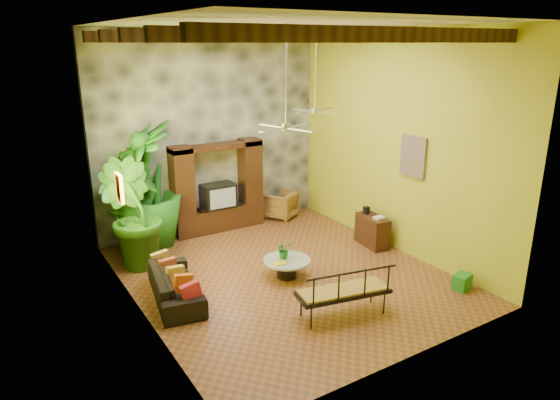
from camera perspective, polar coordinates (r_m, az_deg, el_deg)
ground at (r=10.65m, az=0.38°, el=-8.46°), size 7.00×7.00×0.00m
ceiling at (r=9.57m, az=0.45°, el=19.52°), size 6.00×7.00×0.02m
back_wall at (r=12.85m, az=-8.05°, el=7.66°), size 6.00×0.02×5.00m
left_wall at (r=8.63m, az=-16.67°, el=2.23°), size 0.02×7.00×5.00m
right_wall at (r=11.66m, az=13.04°, el=6.38°), size 0.02×7.00×5.00m
stone_accent_wall at (r=12.79m, az=-7.94°, el=7.62°), size 5.98×0.10×4.98m
ceiling_beams at (r=9.57m, az=0.44°, el=18.21°), size 5.95×5.36×0.22m
entertainment_center at (r=12.88m, az=-7.09°, el=0.70°), size 2.40×0.55×2.30m
ceiling_fan_front at (r=9.21m, az=0.71°, el=9.63°), size 1.28×1.28×1.86m
ceiling_fan_back at (r=11.53m, az=4.02°, el=11.20°), size 1.28×1.28×1.86m
wall_art_mask at (r=9.68m, az=-17.87°, el=1.29°), size 0.06×0.32×0.55m
wall_art_painting at (r=11.27m, az=14.96°, el=4.81°), size 0.06×0.70×0.90m
sofa at (r=9.78m, az=-11.86°, el=-9.46°), size 1.13×2.11×0.59m
wicker_armchair at (r=13.86m, az=0.10°, el=-0.53°), size 1.08×1.09×0.74m
tall_plant_a at (r=11.92m, az=-16.02°, el=-0.28°), size 1.47×1.34×2.32m
tall_plant_b at (r=11.03m, az=-16.64°, el=-1.63°), size 1.67×1.65×2.37m
tall_plant_c at (r=12.07m, az=-15.05°, el=1.66°), size 1.74×1.74×2.98m
coffee_table at (r=10.41m, az=0.76°, el=-7.53°), size 0.98×0.98×0.40m
centerpiece_plant at (r=10.37m, az=0.46°, el=-5.72°), size 0.32×0.28×0.35m
yellow_tray at (r=10.15m, az=-0.04°, el=-7.26°), size 0.27×0.20×0.03m
iron_bench at (r=8.96m, az=7.56°, el=-10.16°), size 1.76×0.93×0.57m
side_console at (r=12.15m, az=10.51°, el=-3.50°), size 0.53×0.96×0.73m
green_bin at (r=10.62m, az=20.08°, el=-8.76°), size 0.41×0.34×0.31m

